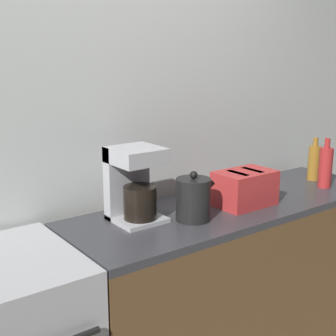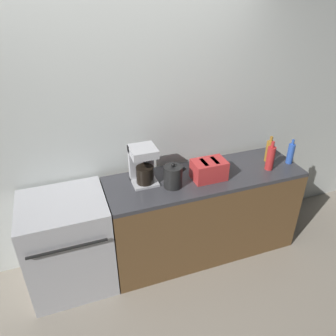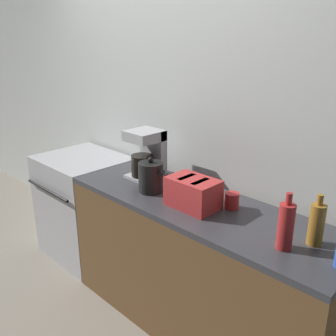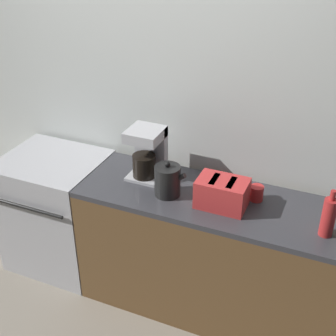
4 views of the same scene
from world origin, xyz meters
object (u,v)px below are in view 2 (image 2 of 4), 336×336
object	(u,v)px
bottle_red	(270,158)
cup_red	(219,163)
kettle	(173,176)
bottle_blue	(291,153)
coffee_maker	(143,164)
bottle_amber	(269,151)
toaster	(209,170)
stove	(69,243)

from	to	relation	value
bottle_red	cup_red	distance (m)	0.48
bottle_red	kettle	bearing A→B (deg)	178.20
bottle_blue	coffee_maker	bearing A→B (deg)	173.56
bottle_red	bottle_amber	world-z (taller)	bottle_red
toaster	stove	bearing A→B (deg)	176.92
bottle_amber	toaster	bearing A→B (deg)	-172.10
bottle_red	cup_red	xyz separation A→B (m)	(-0.43, 0.19, -0.07)
bottle_red	coffee_maker	bearing A→B (deg)	170.52
bottle_amber	bottle_blue	distance (m)	0.20
bottle_amber	kettle	bearing A→B (deg)	-174.00
toaster	bottle_amber	world-z (taller)	bottle_amber
bottle_amber	bottle_blue	world-z (taller)	bottle_amber
kettle	toaster	bearing A→B (deg)	2.12
kettle	bottle_amber	bearing A→B (deg)	6.00
stove	kettle	size ratio (longest dim) A/B	3.86
stove	bottle_red	world-z (taller)	bottle_red
stove	bottle_red	distance (m)	1.97
toaster	bottle_amber	xyz separation A→B (m)	(0.69, 0.10, 0.02)
kettle	cup_red	xyz separation A→B (m)	(0.52, 0.16, -0.05)
stove	bottle_amber	bearing A→B (deg)	0.80
bottle_amber	cup_red	size ratio (longest dim) A/B	2.71
toaster	bottle_blue	xyz separation A→B (m)	(0.86, -0.01, 0.02)
bottle_amber	coffee_maker	bearing A→B (deg)	177.44
bottle_red	cup_red	bearing A→B (deg)	156.72
toaster	bottle_red	size ratio (longest dim) A/B	1.04
bottle_blue	bottle_amber	bearing A→B (deg)	148.24
toaster	cup_red	distance (m)	0.23
bottle_amber	bottle_blue	size ratio (longest dim) A/B	1.05
stove	bottle_red	size ratio (longest dim) A/B	3.14
stove	coffee_maker	distance (m)	0.95
kettle	cup_red	world-z (taller)	kettle
stove	bottle_blue	world-z (taller)	bottle_blue
toaster	cup_red	bearing A→B (deg)	39.10
bottle_amber	cup_red	world-z (taller)	bottle_amber
bottle_blue	cup_red	xyz separation A→B (m)	(-0.69, 0.15, -0.06)
cup_red	kettle	bearing A→B (deg)	-163.35
stove	bottle_amber	xyz separation A→B (m)	(1.97, 0.03, 0.54)
stove	bottle_blue	size ratio (longest dim) A/B	3.61
kettle	coffee_maker	xyz separation A→B (m)	(-0.22, 0.17, 0.08)
coffee_maker	toaster	bearing A→B (deg)	-15.20
coffee_maker	stove	bearing A→B (deg)	-173.39
kettle	bottle_red	distance (m)	0.95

